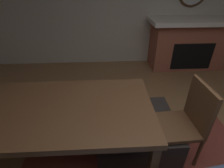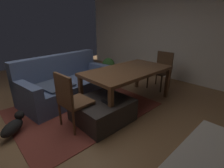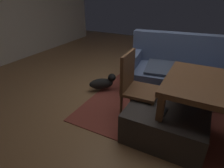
{
  "view_description": "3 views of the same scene",
  "coord_description": "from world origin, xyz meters",
  "px_view_note": "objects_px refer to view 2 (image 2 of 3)",
  "views": [
    {
      "loc": [
        0.83,
        0.84,
        1.83
      ],
      "look_at": [
        0.75,
        -0.65,
        0.89
      ],
      "focal_mm": 28.56,
      "sensor_mm": 36.0,
      "label": 1
    },
    {
      "loc": [
        -1.12,
        -2.6,
        1.62
      ],
      "look_at": [
        0.25,
        -1.13,
        0.86
      ],
      "focal_mm": 26.15,
      "sensor_mm": 36.0,
      "label": 2
    },
    {
      "loc": [
        0.73,
        -2.6,
        1.64
      ],
      "look_at": [
        0.0,
        -1.21,
        0.84
      ],
      "focal_mm": 30.29,
      "sensor_mm": 36.0,
      "label": 3
    }
  ],
  "objects_px": {
    "couch": "(68,84)",
    "dining_chair_east": "(162,68)",
    "potted_plant": "(108,66)",
    "ottoman_coffee_table": "(102,110)",
    "tv_remote": "(105,102)",
    "dining_chair_west": "(71,98)",
    "dining_table": "(128,73)",
    "small_dog": "(13,126)"
  },
  "relations": [
    {
      "from": "couch",
      "to": "dining_chair_east",
      "type": "xyz_separation_m",
      "value": [
        2.11,
        -1.11,
        0.2
      ]
    },
    {
      "from": "couch",
      "to": "potted_plant",
      "type": "relative_size",
      "value": 3.75
    },
    {
      "from": "ottoman_coffee_table",
      "to": "tv_remote",
      "type": "relative_size",
      "value": 5.7
    },
    {
      "from": "dining_chair_east",
      "to": "couch",
      "type": "bearing_deg",
      "value": 152.22
    },
    {
      "from": "ottoman_coffee_table",
      "to": "dining_chair_east",
      "type": "distance_m",
      "value": 2.18
    },
    {
      "from": "dining_chair_west",
      "to": "potted_plant",
      "type": "relative_size",
      "value": 1.6
    },
    {
      "from": "dining_table",
      "to": "dining_chair_west",
      "type": "distance_m",
      "value": 1.33
    },
    {
      "from": "ottoman_coffee_table",
      "to": "small_dog",
      "type": "distance_m",
      "value": 1.39
    },
    {
      "from": "potted_plant",
      "to": "dining_chair_west",
      "type": "bearing_deg",
      "value": -143.66
    },
    {
      "from": "tv_remote",
      "to": "dining_table",
      "type": "xyz_separation_m",
      "value": [
        0.85,
        0.28,
        0.27
      ]
    },
    {
      "from": "small_dog",
      "to": "dining_chair_west",
      "type": "bearing_deg",
      "value": -30.56
    },
    {
      "from": "tv_remote",
      "to": "dining_table",
      "type": "relative_size",
      "value": 0.09
    },
    {
      "from": "potted_plant",
      "to": "small_dog",
      "type": "relative_size",
      "value": 1.31
    },
    {
      "from": "ottoman_coffee_table",
      "to": "dining_chair_east",
      "type": "height_order",
      "value": "dining_chair_east"
    },
    {
      "from": "couch",
      "to": "tv_remote",
      "type": "height_order",
      "value": "couch"
    },
    {
      "from": "couch",
      "to": "dining_chair_west",
      "type": "distance_m",
      "value": 1.25
    },
    {
      "from": "couch",
      "to": "dining_table",
      "type": "bearing_deg",
      "value": -54.67
    },
    {
      "from": "ottoman_coffee_table",
      "to": "dining_table",
      "type": "height_order",
      "value": "dining_table"
    },
    {
      "from": "dining_chair_east",
      "to": "ottoman_coffee_table",
      "type": "bearing_deg",
      "value": -175.61
    },
    {
      "from": "couch",
      "to": "small_dog",
      "type": "xyz_separation_m",
      "value": [
        -1.29,
        -0.67,
        -0.17
      ]
    },
    {
      "from": "dining_table",
      "to": "small_dog",
      "type": "xyz_separation_m",
      "value": [
        -2.08,
        0.44,
        -0.51
      ]
    },
    {
      "from": "couch",
      "to": "ottoman_coffee_table",
      "type": "xyz_separation_m",
      "value": [
        -0.04,
        -1.27,
        -0.13
      ]
    },
    {
      "from": "couch",
      "to": "ottoman_coffee_table",
      "type": "height_order",
      "value": "couch"
    },
    {
      "from": "dining_chair_east",
      "to": "dining_chair_west",
      "type": "distance_m",
      "value": 2.64
    },
    {
      "from": "dining_table",
      "to": "potted_plant",
      "type": "bearing_deg",
      "value": 59.75
    },
    {
      "from": "ottoman_coffee_table",
      "to": "small_dog",
      "type": "bearing_deg",
      "value": 154.05
    },
    {
      "from": "couch",
      "to": "potted_plant",
      "type": "bearing_deg",
      "value": 18.28
    },
    {
      "from": "dining_table",
      "to": "couch",
      "type": "bearing_deg",
      "value": 125.33
    },
    {
      "from": "potted_plant",
      "to": "small_dog",
      "type": "bearing_deg",
      "value": -157.78
    },
    {
      "from": "dining_table",
      "to": "dining_chair_west",
      "type": "bearing_deg",
      "value": -179.79
    },
    {
      "from": "ottoman_coffee_table",
      "to": "dining_table",
      "type": "distance_m",
      "value": 0.97
    },
    {
      "from": "couch",
      "to": "dining_chair_west",
      "type": "xyz_separation_m",
      "value": [
        -0.54,
        -1.11,
        0.2
      ]
    },
    {
      "from": "ottoman_coffee_table",
      "to": "tv_remote",
      "type": "height_order",
      "value": "tv_remote"
    },
    {
      "from": "couch",
      "to": "tv_remote",
      "type": "bearing_deg",
      "value": -92.9
    },
    {
      "from": "tv_remote",
      "to": "dining_chair_west",
      "type": "distance_m",
      "value": 0.55
    },
    {
      "from": "dining_chair_east",
      "to": "small_dog",
      "type": "relative_size",
      "value": 2.1
    },
    {
      "from": "ottoman_coffee_table",
      "to": "small_dog",
      "type": "relative_size",
      "value": 2.06
    },
    {
      "from": "potted_plant",
      "to": "dining_chair_east",
      "type": "bearing_deg",
      "value": -78.86
    },
    {
      "from": "potted_plant",
      "to": "dining_table",
      "type": "bearing_deg",
      "value": -120.25
    },
    {
      "from": "ottoman_coffee_table",
      "to": "tv_remote",
      "type": "bearing_deg",
      "value": -104.17
    },
    {
      "from": "couch",
      "to": "dining_chair_east",
      "type": "height_order",
      "value": "couch"
    },
    {
      "from": "ottoman_coffee_table",
      "to": "potted_plant",
      "type": "relative_size",
      "value": 1.57
    }
  ]
}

